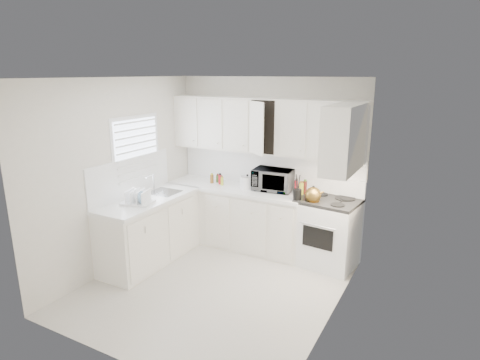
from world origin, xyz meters
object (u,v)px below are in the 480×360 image
Objects in this scene: stove at (328,223)px; utensil_crock at (298,187)px; rice_cooker at (247,181)px; dish_rack at (137,196)px; microwave at (273,177)px; tea_kettle at (313,194)px.

utensil_crock is (-0.39, -0.20, 0.53)m from stove.
dish_rack is at bearing -120.52° from rice_cooker.
microwave is 0.40m from rice_cooker.
stove is at bearing 16.13° from dish_rack.
microwave is (-0.71, 0.27, 0.08)m from tea_kettle.
microwave is (-0.89, 0.11, 0.53)m from stove.
utensil_crock reaches higher than dish_rack.
rice_cooker is at bearing 162.56° from tea_kettle.
dish_rack is (-0.96, -1.36, -0.00)m from rice_cooker.
stove reaches higher than rice_cooker.
microwave reaches higher than dish_rack.
stove is 2.12× the size of microwave.
tea_kettle is 1.25× the size of rice_cooker.
microwave is at bearing 148.10° from utensil_crock.
utensil_crock is at bearing -37.33° from microwave.
dish_rack is (-1.84, -1.15, -0.08)m from utensil_crock.
utensil_crock reaches higher than rice_cooker.
rice_cooker is 0.56× the size of dish_rack.
tea_kettle is 0.23m from utensil_crock.
rice_cooker is at bearing 166.49° from utensil_crock.
stove is at bearing -12.70° from microwave.
utensil_crock is (0.88, -0.21, 0.08)m from rice_cooker.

